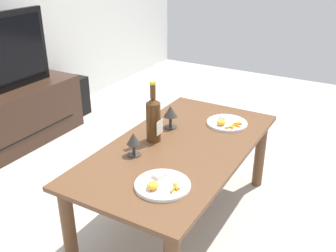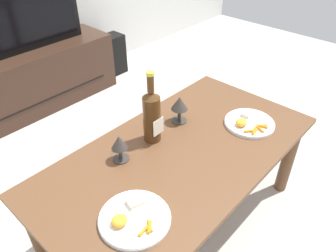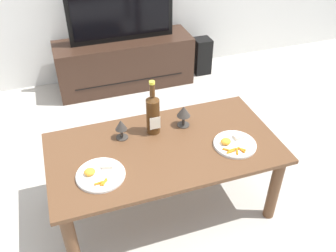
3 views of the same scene
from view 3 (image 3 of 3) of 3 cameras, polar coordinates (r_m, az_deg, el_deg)
The scene contains 10 objects.
ground_plane at distance 2.51m, azimuth -0.52°, elevation -12.27°, with size 6.40×6.40×0.00m, color #B7B2A8.
dining_table at distance 2.21m, azimuth -0.58°, elevation -4.93°, with size 1.37×0.72×0.51m.
tv_stand at distance 3.69m, azimuth -6.79°, elevation 9.79°, with size 1.32×0.42×0.48m.
tv_screen at distance 3.47m, azimuth -7.45°, elevation 17.85°, with size 0.98×0.05×0.61m.
floor_speaker at distance 3.94m, azimuth 5.33°, elevation 10.89°, with size 0.17×0.17×0.38m, color black.
wine_bottle at distance 2.18m, azimuth -2.38°, elevation 2.10°, with size 0.08×0.08×0.36m.
goblet_left at distance 2.18m, azimuth -7.37°, elevation -0.04°, with size 0.07×0.07×0.13m.
goblet_right at distance 2.26m, azimuth 2.47°, elevation 2.16°, with size 0.09×0.09×0.14m.
dinner_plate_left at distance 2.00m, azimuth -10.60°, elevation -7.45°, with size 0.27×0.27×0.05m.
dinner_plate_right at distance 2.19m, azimuth 10.35°, elevation -2.77°, with size 0.26×0.26×0.05m.
Camera 3 is at (-0.51, -1.57, 1.90)m, focal length 38.86 mm.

